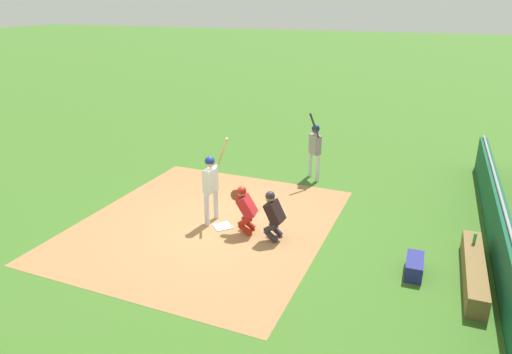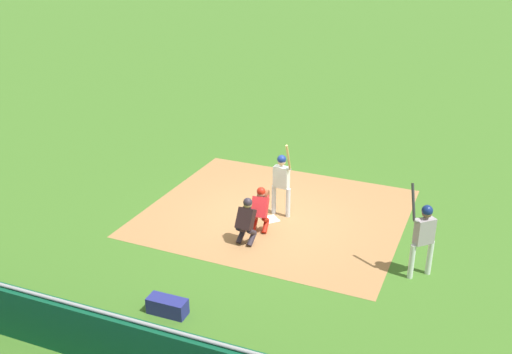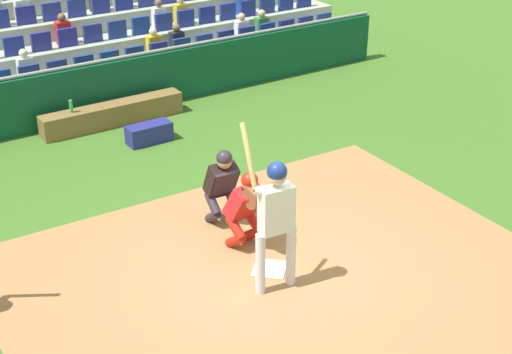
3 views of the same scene
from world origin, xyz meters
name	(u,v)px [view 1 (image 1 of 3)]	position (x,y,z in m)	size (l,w,h in m)	color
ground_plane	(223,227)	(0.00, 0.00, 0.00)	(160.00, 160.00, 0.00)	#3A6622
infield_dirt_patch	(206,223)	(0.00, 0.50, 0.00)	(7.22, 6.34, 0.01)	#9D6E44
home_plate_marker	(223,226)	(0.00, 0.00, 0.02)	(0.44, 0.44, 0.02)	white
batter_at_plate	(211,181)	(0.19, 0.39, 1.16)	(0.60, 0.54, 2.31)	silver
catcher_crouching	(245,207)	(-0.04, -0.66, 0.70)	(0.50, 0.74, 1.26)	#AF1D10
home_plate_umpire	(273,213)	(-0.13, -1.44, 0.69)	(0.49, 0.51, 1.27)	#2C242E
dugout_wall	(504,253)	(0.00, -6.56, 0.57)	(14.81, 0.24, 1.20)	#0C462D
dugout_bench	(474,270)	(-0.33, -6.01, 0.22)	(2.93, 0.40, 0.44)	brown
water_bottle_on_bench	(475,238)	(0.50, -6.01, 0.57)	(0.07, 0.07, 0.25)	green
equipment_duffel_bag	(414,266)	(-0.54, -4.82, 0.18)	(0.86, 0.36, 0.36)	navy
on_deck_batter	(315,145)	(4.25, -1.36, 1.16)	(0.72, 0.53, 2.30)	silver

